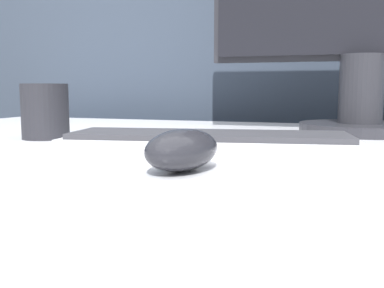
{
  "coord_description": "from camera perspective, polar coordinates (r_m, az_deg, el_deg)",
  "views": [
    {
      "loc": [
        0.14,
        -0.69,
        0.84
      ],
      "look_at": [
        -0.02,
        -0.2,
        0.77
      ],
      "focal_mm": 42.0,
      "sensor_mm": 36.0,
      "label": 1
    }
  ],
  "objects": [
    {
      "name": "mug",
      "position": [
        0.83,
        -18.15,
        3.97
      ],
      "size": [
        0.08,
        0.08,
        0.1
      ],
      "color": "#232328",
      "rests_on": "desk"
    },
    {
      "name": "partition_panel",
      "position": [
        1.31,
        11.92,
        -1.43
      ],
      "size": [
        5.0,
        0.03,
        1.29
      ],
      "color": "#333D4C",
      "rests_on": "ground_plane"
    },
    {
      "name": "computer_mouse_near",
      "position": [
        0.48,
        -1.25,
        -0.73
      ],
      "size": [
        0.08,
        0.12,
        0.05
      ],
      "rotation": [
        0.0,
        0.0,
        -0.17
      ],
      "color": "#232328",
      "rests_on": "desk"
    },
    {
      "name": "keyboard",
      "position": [
        0.66,
        2.09,
        0.42
      ],
      "size": [
        0.44,
        0.2,
        0.02
      ],
      "rotation": [
        0.0,
        0.0,
        0.16
      ],
      "color": "silver",
      "rests_on": "desk"
    }
  ]
}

